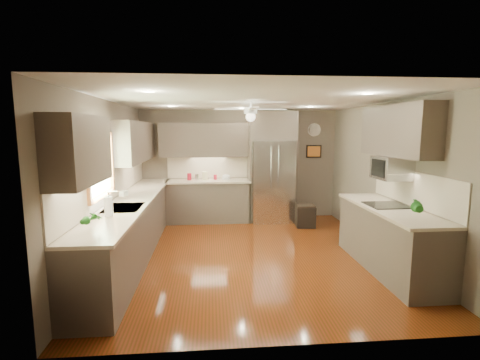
{
  "coord_description": "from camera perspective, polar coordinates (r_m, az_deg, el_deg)",
  "views": [
    {
      "loc": [
        -0.67,
        -5.51,
        2.03
      ],
      "look_at": [
        -0.15,
        0.6,
        1.16
      ],
      "focal_mm": 26.0,
      "sensor_mm": 36.0,
      "label": 1
    }
  ],
  "objects": [
    {
      "name": "right_run",
      "position": [
        5.6,
        23.33,
        -8.64
      ],
      "size": [
        0.7,
        2.2,
        1.45
      ],
      "color": "#4C3D37",
      "rests_on": "ground"
    },
    {
      "name": "recessed_lights",
      "position": [
        5.96,
        1.25,
        12.54
      ],
      "size": [
        2.84,
        3.14,
        0.01
      ],
      "color": "white",
      "rests_on": "ceiling"
    },
    {
      "name": "sink",
      "position": [
        5.28,
        -18.61,
        -4.63
      ],
      "size": [
        0.5,
        0.7,
        0.32
      ],
      "color": "silver",
      "rests_on": "left_run"
    },
    {
      "name": "paper_towel",
      "position": [
        4.71,
        -20.76,
        -4.09
      ],
      "size": [
        0.11,
        0.11,
        0.27
      ],
      "color": "white",
      "rests_on": "left_run"
    },
    {
      "name": "potted_plant_left",
      "position": [
        4.11,
        -23.13,
        -5.86
      ],
      "size": [
        0.18,
        0.15,
        0.29
      ],
      "primitive_type": "imported",
      "rotation": [
        0.0,
        0.0,
        -0.33
      ],
      "color": "#1F621C",
      "rests_on": "left_run"
    },
    {
      "name": "wall_front",
      "position": [
        3.18,
        7.54,
        -6.24
      ],
      "size": [
        4.5,
        0.0,
        4.5
      ],
      "primitive_type": "plane",
      "rotation": [
        -1.57,
        0.0,
        0.0
      ],
      "color": "#675B4F",
      "rests_on": "ground"
    },
    {
      "name": "canister_b",
      "position": [
        7.8,
        -7.08,
        0.51
      ],
      "size": [
        0.11,
        0.11,
        0.13
      ],
      "primitive_type": "cylinder",
      "rotation": [
        0.0,
        0.0,
        -0.39
      ],
      "color": "silver",
      "rests_on": "back_run"
    },
    {
      "name": "ceiling",
      "position": [
        5.57,
        2.12,
        12.91
      ],
      "size": [
        5.0,
        5.0,
        0.0
      ],
      "primitive_type": "plane",
      "rotation": [
        3.14,
        0.0,
        0.0
      ],
      "color": "white",
      "rests_on": "ground"
    },
    {
      "name": "stool",
      "position": [
        7.56,
        10.66,
        -5.76
      ],
      "size": [
        0.43,
        0.43,
        0.47
      ],
      "color": "black",
      "rests_on": "ground"
    },
    {
      "name": "back_run",
      "position": [
        7.86,
        -5.18,
        -3.28
      ],
      "size": [
        1.85,
        0.65,
        1.45
      ],
      "color": "#4C3D37",
      "rests_on": "ground"
    },
    {
      "name": "wall_left",
      "position": [
        5.78,
        -20.67,
        -0.21
      ],
      "size": [
        0.0,
        5.0,
        5.0
      ],
      "primitive_type": "plane",
      "rotation": [
        1.57,
        0.0,
        1.57
      ],
      "color": "#675B4F",
      "rests_on": "ground"
    },
    {
      "name": "bowl",
      "position": [
        7.78,
        -2.3,
        0.2
      ],
      "size": [
        0.24,
        0.24,
        0.05
      ],
      "primitive_type": "imported",
      "rotation": [
        0.0,
        0.0,
        0.29
      ],
      "color": "beige",
      "rests_on": "back_run"
    },
    {
      "name": "wall_back",
      "position": [
        8.07,
        -0.09,
        2.54
      ],
      "size": [
        4.5,
        0.0,
        4.5
      ],
      "primitive_type": "plane",
      "rotation": [
        1.57,
        0.0,
        0.0
      ],
      "color": "#675B4F",
      "rests_on": "ground"
    },
    {
      "name": "uppers",
      "position": [
        6.22,
        -5.55,
        6.58
      ],
      "size": [
        4.5,
        4.7,
        0.95
      ],
      "color": "#4C3D37",
      "rests_on": "wall_left"
    },
    {
      "name": "wall_right",
      "position": [
        6.28,
        22.88,
        0.3
      ],
      "size": [
        0.0,
        5.0,
        5.0
      ],
      "primitive_type": "plane",
      "rotation": [
        1.57,
        0.0,
        -1.57
      ],
      "color": "#675B4F",
      "rests_on": "ground"
    },
    {
      "name": "canister_c",
      "position": [
        7.79,
        -5.77,
        0.66
      ],
      "size": [
        0.16,
        0.16,
        0.2
      ],
      "primitive_type": "cylinder",
      "rotation": [
        0.0,
        0.0,
        0.36
      ],
      "color": "beige",
      "rests_on": "back_run"
    },
    {
      "name": "soap_bottle",
      "position": [
        5.91,
        -18.51,
        -2.06
      ],
      "size": [
        0.11,
        0.11,
        0.19
      ],
      "primitive_type": "imported",
      "rotation": [
        0.0,
        0.0,
        -0.35
      ],
      "color": "white",
      "rests_on": "left_run"
    },
    {
      "name": "potted_plant_right",
      "position": [
        4.85,
        27.2,
        -3.9
      ],
      "size": [
        0.21,
        0.19,
        0.32
      ],
      "primitive_type": "imported",
      "rotation": [
        0.0,
        0.0,
        -0.3
      ],
      "color": "#1F621C",
      "rests_on": "right_run"
    },
    {
      "name": "wall_clock",
      "position": [
        8.35,
        12.1,
        8.05
      ],
      "size": [
        0.3,
        0.03,
        0.3
      ],
      "color": "white",
      "rests_on": "wall_back"
    },
    {
      "name": "canister_a",
      "position": [
        7.79,
        -8.31,
        0.55
      ],
      "size": [
        0.13,
        0.13,
        0.15
      ],
      "primitive_type": "cylinder",
      "rotation": [
        0.0,
        0.0,
        -0.41
      ],
      "color": "maroon",
      "rests_on": "back_run"
    },
    {
      "name": "left_run",
      "position": [
        6.0,
        -17.18,
        -7.22
      ],
      "size": [
        0.65,
        4.7,
        1.45
      ],
      "color": "#4C3D37",
      "rests_on": "ground"
    },
    {
      "name": "window",
      "position": [
        5.26,
        -21.99,
        2.25
      ],
      "size": [
        0.05,
        1.12,
        0.92
      ],
      "color": "#BFF2B2",
      "rests_on": "wall_left"
    },
    {
      "name": "microwave",
      "position": [
        5.67,
        23.57,
        1.83
      ],
      "size": [
        0.43,
        0.55,
        0.34
      ],
      "color": "silver",
      "rests_on": "wall_right"
    },
    {
      "name": "framed_print",
      "position": [
        8.36,
        12.01,
        4.62
      ],
      "size": [
        0.36,
        0.03,
        0.3
      ],
      "color": "black",
      "rests_on": "wall_back"
    },
    {
      "name": "floor",
      "position": [
        5.91,
        1.99,
        -12.03
      ],
      "size": [
        5.0,
        5.0,
        0.0
      ],
      "primitive_type": "plane",
      "color": "#442109",
      "rests_on": "ground"
    },
    {
      "name": "ceiling_fan",
      "position": [
        5.85,
        1.75,
        11.03
      ],
      "size": [
        1.18,
        1.18,
        0.32
      ],
      "color": "white",
      "rests_on": "ceiling"
    },
    {
      "name": "refrigerator",
      "position": [
        7.83,
        5.24,
        1.88
      ],
      "size": [
        1.06,
        0.75,
        2.45
      ],
      "color": "silver",
      "rests_on": "ground"
    },
    {
      "name": "canister_d",
      "position": [
        7.8,
        -4.08,
        0.48
      ],
      "size": [
        0.09,
        0.09,
        0.11
      ],
      "primitive_type": "cylinder",
      "rotation": [
        0.0,
        0.0,
        0.16
      ],
      "color": "maroon",
      "rests_on": "back_run"
    }
  ]
}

